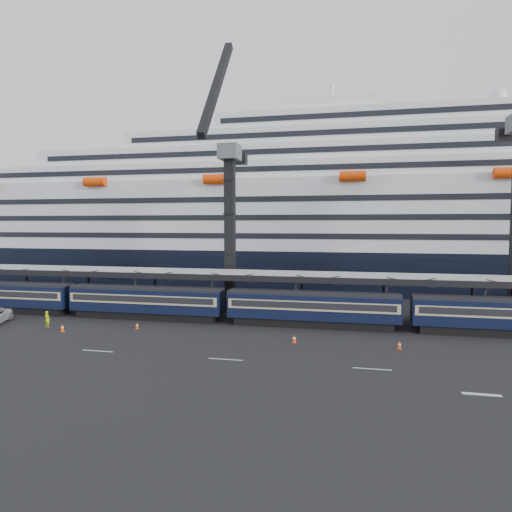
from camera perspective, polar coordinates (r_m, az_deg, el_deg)
The scene contains 10 objects.
ground at distance 42.10m, azimuth 16.89°, elevation -11.91°, with size 260.00×260.00×0.00m, color black.
train at distance 51.23m, azimuth 10.82°, elevation -6.43°, with size 133.05×3.00×4.05m.
canopy at distance 54.84m, azimuth 15.84°, elevation -2.61°, with size 130.00×6.25×5.53m.
cruise_ship at distance 86.41m, azimuth 13.92°, elevation 4.50°, with size 214.09×28.84×34.00m.
crane_dark_near at distance 61.26m, azimuth -3.39°, elevation 4.47°, with size 4.50×17.75×35.08m.
worker at distance 55.87m, azimuth -24.65°, elevation -7.20°, with size 0.67×0.44×1.84m, color #BBD60B.
traffic_cone_b at distance 53.16m, azimuth -23.05°, elevation -8.25°, with size 0.43×0.43×0.87m.
traffic_cone_c at distance 51.97m, azimuth -14.64°, elevation -8.40°, with size 0.37×0.37×0.75m.
traffic_cone_d at distance 44.79m, azimuth 4.79°, elevation -10.23°, with size 0.42×0.42×0.84m.
traffic_cone_e at distance 44.50m, azimuth 17.48°, elevation -10.53°, with size 0.39×0.39×0.79m.
Camera 1 is at (-3.44, -40.38, 11.41)m, focal length 32.00 mm.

